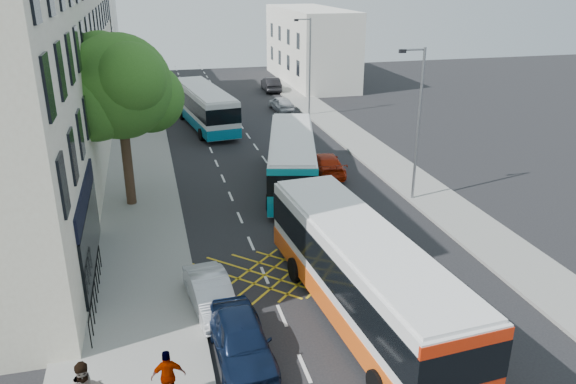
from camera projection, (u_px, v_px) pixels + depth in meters
ground at (399, 353)px, 18.31m from camera, size 120.00×120.00×0.00m
pavement_left at (132, 204)px, 29.87m from camera, size 5.00×70.00×0.15m
pavement_right at (408, 179)px, 33.55m from camera, size 3.00×70.00×0.15m
terrace_main at (30, 56)px, 34.74m from camera, size 8.30×45.00×13.50m
terrace_far at (79, 36)px, 62.92m from camera, size 8.00×20.00×10.00m
building_right at (310, 45)px, 62.71m from camera, size 6.00×18.00×8.00m
street_tree at (119, 88)px, 27.58m from camera, size 6.30×5.70×8.80m
lamp_near at (417, 118)px, 28.89m from camera, size 1.45×0.15×8.00m
lamp_far at (309, 62)px, 46.94m from camera, size 1.45×0.15×8.00m
railings at (95, 289)px, 20.61m from camera, size 0.08×5.60×1.14m
bus_near at (362, 274)px, 19.55m from camera, size 3.67×12.04×3.34m
bus_mid at (292, 160)px, 32.08m from camera, size 5.09×11.08×3.03m
bus_far at (205, 107)px, 44.56m from camera, size 4.10×11.45×3.15m
parked_car_blue at (241, 340)px, 17.75m from camera, size 1.86×4.35×1.47m
parked_car_silver at (211, 294)px, 20.46m from camera, size 1.82×4.06×1.29m
red_hatchback at (325, 164)px, 34.29m from camera, size 2.21×4.71×1.33m
distant_car_grey at (199, 92)px, 54.62m from camera, size 3.08×5.61×1.49m
distant_car_silver at (281, 103)px, 50.37m from camera, size 1.79×3.88×1.29m
distant_car_dark at (271, 84)px, 58.61m from camera, size 1.69×4.42×1.44m
pedestrian_far at (168, 376)px, 15.79m from camera, size 0.98×0.43×1.65m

